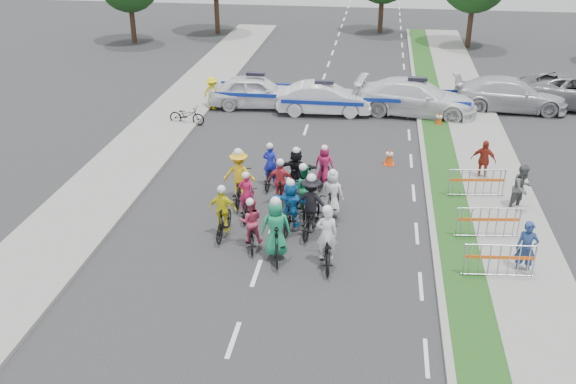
# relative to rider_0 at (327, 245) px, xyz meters

# --- Properties ---
(ground) EXTENTS (90.00, 90.00, 0.00)m
(ground) POSITION_rel_rider_0_xyz_m (-1.91, -0.79, -0.64)
(ground) COLOR #28282B
(ground) RESTS_ON ground
(curb_right) EXTENTS (0.20, 60.00, 0.12)m
(curb_right) POSITION_rel_rider_0_xyz_m (3.19, 4.21, -0.58)
(curb_right) COLOR gray
(curb_right) RESTS_ON ground
(grass_strip) EXTENTS (1.20, 60.00, 0.11)m
(grass_strip) POSITION_rel_rider_0_xyz_m (3.89, 4.21, -0.59)
(grass_strip) COLOR #174416
(grass_strip) RESTS_ON ground
(sidewalk_right) EXTENTS (2.40, 60.00, 0.13)m
(sidewalk_right) POSITION_rel_rider_0_xyz_m (5.69, 4.21, -0.58)
(sidewalk_right) COLOR gray
(sidewalk_right) RESTS_ON ground
(sidewalk_left) EXTENTS (3.00, 60.00, 0.13)m
(sidewalk_left) POSITION_rel_rider_0_xyz_m (-8.41, 4.21, -0.58)
(sidewalk_left) COLOR gray
(sidewalk_left) RESTS_ON ground
(rider_0) EXTENTS (0.91, 1.98, 1.95)m
(rider_0) POSITION_rel_rider_0_xyz_m (0.00, 0.00, 0.00)
(rider_0) COLOR black
(rider_0) RESTS_ON ground
(rider_1) EXTENTS (0.94, 2.00, 2.04)m
(rider_1) POSITION_rel_rider_0_xyz_m (-1.49, 0.13, 0.14)
(rider_1) COLOR black
(rider_1) RESTS_ON ground
(rider_2) EXTENTS (0.88, 1.71, 1.66)m
(rider_2) POSITION_rel_rider_0_xyz_m (-2.34, 0.69, -0.02)
(rider_2) COLOR black
(rider_2) RESTS_ON ground
(rider_3) EXTENTS (0.91, 1.71, 1.78)m
(rider_3) POSITION_rel_rider_0_xyz_m (-3.32, 1.20, 0.05)
(rider_3) COLOR black
(rider_3) RESTS_ON ground
(rider_4) EXTENTS (1.21, 2.08, 2.04)m
(rider_4) POSITION_rel_rider_0_xyz_m (-0.65, 1.87, 0.14)
(rider_4) COLOR black
(rider_4) RESTS_ON ground
(rider_5) EXTENTS (1.48, 1.77, 1.81)m
(rider_5) POSITION_rel_rider_0_xyz_m (-1.30, 1.89, 0.12)
(rider_5) COLOR black
(rider_5) RESTS_ON ground
(rider_6) EXTENTS (0.64, 1.66, 1.67)m
(rider_6) POSITION_rel_rider_0_xyz_m (-2.85, 2.55, -0.08)
(rider_6) COLOR black
(rider_6) RESTS_ON ground
(rider_7) EXTENTS (0.83, 1.75, 1.78)m
(rider_7) POSITION_rel_rider_0_xyz_m (-0.08, 2.92, 0.05)
(rider_7) COLOR black
(rider_7) RESTS_ON ground
(rider_8) EXTENTS (0.90, 1.86, 1.82)m
(rider_8) POSITION_rel_rider_0_xyz_m (-1.06, 3.15, 0.04)
(rider_8) COLOR black
(rider_8) RESTS_ON ground
(rider_9) EXTENTS (0.92, 1.72, 1.78)m
(rider_9) POSITION_rel_rider_0_xyz_m (-1.88, 3.53, 0.05)
(rider_9) COLOR black
(rider_9) RESTS_ON ground
(rider_10) EXTENTS (1.15, 2.00, 2.00)m
(rider_10) POSITION_rel_rider_0_xyz_m (-3.34, 3.71, 0.13)
(rider_10) COLOR black
(rider_10) RESTS_ON ground
(rider_11) EXTENTS (1.48, 1.76, 1.80)m
(rider_11) POSITION_rel_rider_0_xyz_m (-1.49, 4.60, 0.12)
(rider_11) COLOR black
(rider_11) RESTS_ON ground
(rider_12) EXTENTS (0.69, 1.71, 1.71)m
(rider_12) POSITION_rel_rider_0_xyz_m (-2.50, 5.11, -0.07)
(rider_12) COLOR black
(rider_12) RESTS_ON ground
(rider_13) EXTENTS (0.76, 1.63, 1.66)m
(rider_13) POSITION_rel_rider_0_xyz_m (-0.56, 5.31, 0.01)
(rider_13) COLOR black
(rider_13) RESTS_ON ground
(police_car_0) EXTENTS (4.84, 2.38, 1.59)m
(police_car_0) POSITION_rel_rider_0_xyz_m (-4.75, 14.21, 0.15)
(police_car_0) COLOR white
(police_car_0) RESTS_ON ground
(police_car_1) EXTENTS (4.57, 1.85, 1.48)m
(police_car_1) POSITION_rel_rider_0_xyz_m (-1.34, 13.66, 0.10)
(police_car_1) COLOR white
(police_car_1) RESTS_ON ground
(police_car_2) EXTENTS (5.99, 3.09, 1.66)m
(police_car_2) POSITION_rel_rider_0_xyz_m (3.02, 14.15, 0.19)
(police_car_2) COLOR white
(police_car_2) RESTS_ON ground
(civilian_sedan) EXTENTS (5.46, 2.27, 1.58)m
(civilian_sedan) POSITION_rel_rider_0_xyz_m (7.57, 15.49, 0.15)
(civilian_sedan) COLOR silver
(civilian_sedan) RESTS_ON ground
(spectator_0) EXTENTS (0.66, 0.49, 1.63)m
(spectator_0) POSITION_rel_rider_0_xyz_m (5.56, 0.28, 0.17)
(spectator_0) COLOR navy
(spectator_0) RESTS_ON ground
(spectator_1) EXTENTS (1.03, 0.98, 1.68)m
(spectator_1) POSITION_rel_rider_0_xyz_m (6.16, 4.31, 0.20)
(spectator_1) COLOR #515255
(spectator_1) RESTS_ON ground
(spectator_2) EXTENTS (0.99, 0.64, 1.56)m
(spectator_2) POSITION_rel_rider_0_xyz_m (5.21, 6.75, 0.14)
(spectator_2) COLOR maroon
(spectator_2) RESTS_ON ground
(marshal_hiviz) EXTENTS (1.20, 0.97, 1.61)m
(marshal_hiviz) POSITION_rel_rider_0_xyz_m (-6.81, 13.56, 0.16)
(marshal_hiviz) COLOR yellow
(marshal_hiviz) RESTS_ON ground
(barrier_0) EXTENTS (2.04, 0.67, 1.12)m
(barrier_0) POSITION_rel_rider_0_xyz_m (4.79, -0.15, -0.08)
(barrier_0) COLOR #A5A8AD
(barrier_0) RESTS_ON ground
(barrier_1) EXTENTS (2.05, 0.76, 1.12)m
(barrier_1) POSITION_rel_rider_0_xyz_m (4.79, 2.10, -0.08)
(barrier_1) COLOR #A5A8AD
(barrier_1) RESTS_ON ground
(barrier_2) EXTENTS (2.05, 0.76, 1.12)m
(barrier_2) POSITION_rel_rider_0_xyz_m (4.79, 5.05, -0.08)
(barrier_2) COLOR #A5A8AD
(barrier_2) RESTS_ON ground
(cone_0) EXTENTS (0.40, 0.40, 0.70)m
(cone_0) POSITION_rel_rider_0_xyz_m (1.80, 7.72, -0.30)
(cone_0) COLOR #F24C0C
(cone_0) RESTS_ON ground
(cone_1) EXTENTS (0.40, 0.40, 0.70)m
(cone_1) POSITION_rel_rider_0_xyz_m (4.04, 12.60, -0.30)
(cone_1) COLOR #F24C0C
(cone_1) RESTS_ON ground
(parked_bike) EXTENTS (1.73, 0.73, 0.88)m
(parked_bike) POSITION_rel_rider_0_xyz_m (-7.42, 11.18, -0.20)
(parked_bike) COLOR black
(parked_bike) RESTS_ON ground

